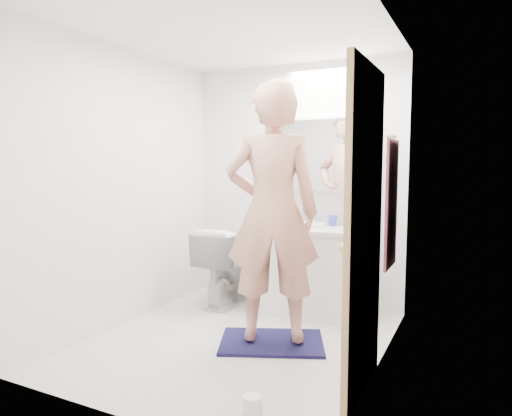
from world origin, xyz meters
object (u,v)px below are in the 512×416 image
Objects in this scene: soap_bottle_b at (295,215)px; soap_bottle_a at (279,210)px; vanity_cabinet at (305,271)px; medicine_cabinet at (322,155)px; toilet_paper_roll at (252,405)px; toilet at (228,265)px; toothbrush_cup at (332,221)px; person at (272,213)px.

soap_bottle_a is at bearing -169.44° from soap_bottle_b.
vanity_cabinet is 3.66× the size of soap_bottle_a.
medicine_cabinet reaches higher than toilet_paper_roll.
toilet is 7.52× the size of toothbrush_cup.
medicine_cabinet is at bearing 6.61° from soap_bottle_b.
soap_bottle_a is 2.24× the size of toilet_paper_roll.
soap_bottle_b is at bearing 10.56° from soap_bottle_a.
person is at bearing 137.69° from toilet.
soap_bottle_a is (-0.34, 0.15, 0.55)m from vanity_cabinet.
person is at bearing -77.76° from soap_bottle_b.
soap_bottle_b is (-0.23, 1.06, -0.13)m from person.
medicine_cabinet is 0.44× the size of person.
toothbrush_cup is at bearing -164.28° from toilet.
person is at bearing -86.78° from vanity_cabinet.
vanity_cabinet is at bearing -23.70° from soap_bottle_a.
toilet_paper_roll is (0.71, -2.00, -0.89)m from soap_bottle_a.
soap_bottle_a reaches higher than toilet_paper_roll.
toilet_paper_roll is (1.15, -1.74, -0.34)m from toilet.
person is 1.09m from soap_bottle_b.
toilet is at bearing -164.55° from toothbrush_cup.
medicine_cabinet is 8.00× the size of toilet_paper_roll.
soap_bottle_a is 1.45× the size of soap_bottle_b.
medicine_cabinet reaches higher than toilet.
toilet is 0.85m from soap_bottle_b.
toothbrush_cup is at bearing -2.93° from soap_bottle_b.
person is 18.97× the size of toothbrush_cup.
vanity_cabinet is 1.13m from medicine_cabinet.
vanity_cabinet reaches higher than toilet_paper_roll.
soap_bottle_b is 1.54× the size of toilet_paper_roll.
soap_bottle_a is at bearing -178.96° from toothbrush_cup.
vanity_cabinet is 0.57m from soap_bottle_b.
toothbrush_cup is (0.55, 0.01, -0.07)m from soap_bottle_a.
toilet_paper_roll is at bearing -70.44° from soap_bottle_a.
soap_bottle_a is at bearing -148.86° from toilet.
person is 8.04× the size of soap_bottle_a.
vanity_cabinet is 1.02× the size of medicine_cabinet.
person is 1.42m from toilet_paper_roll.
soap_bottle_b is at bearing 105.15° from toilet_paper_roll.
medicine_cabinet is at bearing -114.62° from person.
toilet is at bearing -171.67° from vanity_cabinet.
toilet_paper_roll is (0.29, -2.06, -1.45)m from medicine_cabinet.
soap_bottle_a is 0.17m from soap_bottle_b.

